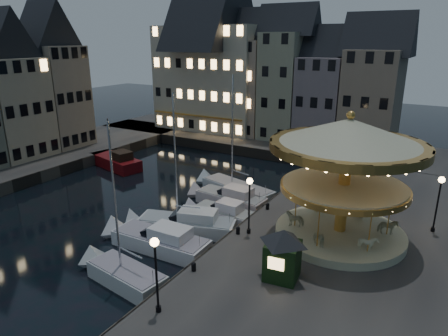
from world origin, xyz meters
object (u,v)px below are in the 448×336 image
Objects in this scene: red_fishing_boat at (116,162)px; streetlamp_c at (313,152)px; motorboat_e at (227,198)px; streetlamp_b at (249,198)px; ticket_kiosk at (283,246)px; bollard_a at (194,266)px; motorboat_b at (156,240)px; bollard_b at (238,230)px; motorboat_d at (219,214)px; motorboat_a at (121,274)px; motorboat_f at (233,189)px; bollard_c at (268,206)px; bollard_d at (293,185)px; carousel at (347,157)px; motorboat_c at (182,224)px; streetlamp_d at (439,196)px; streetlamp_a at (156,265)px.

streetlamp_c is at bearing 11.16° from red_fishing_boat.
motorboat_e is 0.98× the size of red_fishing_boat.
streetlamp_b is 1.20× the size of ticket_kiosk.
bollard_a is 0.07× the size of motorboat_b.
bollard_b is 0.09× the size of motorboat_d.
motorboat_a is 3.09× the size of ticket_kiosk.
red_fishing_boat is (-15.94, 0.20, 0.17)m from motorboat_f.
bollard_b is 0.07× the size of motorboat_b.
motorboat_d is 0.53× the size of motorboat_f.
bollard_d is at bearing 90.00° from bollard_c.
streetlamp_c is 0.41× the size of carousel.
carousel reaches higher than motorboat_e.
motorboat_c is 10.99m from ticket_kiosk.
streetlamp_d is 13.08m from ticket_kiosk.
motorboat_f is (-1.26, 16.56, -0.01)m from motorboat_a.
streetlamp_b is 13.50m from streetlamp_c.
streetlamp_b is at bearing 39.81° from bollard_b.
red_fishing_boat is 2.25× the size of ticket_kiosk.
bollard_c is at bearing 55.97° from motorboat_b.
carousel reaches higher than red_fishing_boat.
bollard_d is (-11.90, 3.00, -2.41)m from streetlamp_d.
bollard_b is (-0.60, -14.00, -2.41)m from streetlamp_c.
streetlamp_c reaches higher than bollard_a.
motorboat_c reaches higher than motorboat_b.
motorboat_c reaches higher than carousel.
streetlamp_d reaches higher than motorboat_b.
bollard_d is at bearing 68.46° from motorboat_b.
motorboat_f reaches higher than motorboat_c.
streetlamp_b is 7.32× the size of bollard_c.
motorboat_b reaches higher than bollard_a.
streetlamp_c is at bearing 53.37° from motorboat_e.
motorboat_e is (-4.80, 6.73, -0.96)m from bollard_b.
bollard_a is at bearing -157.02° from ticket_kiosk.
bollard_d is at bearing 165.85° from streetlamp_d.
motorboat_d is at bearing 64.88° from motorboat_c.
motorboat_e is (-4.80, -3.77, -0.96)m from bollard_d.
streetlamp_d is 20.24m from motorboat_b.
streetlamp_d is 14.27m from bollard_b.
ticket_kiosk is (-7.10, -10.97, -0.66)m from streetlamp_d.
streetlamp_a is at bearing -87.63° from bollard_c.
streetlamp_d is 0.39× the size of motorboat_a.
motorboat_e is at bearing 130.93° from streetlamp_b.
motorboat_f is 15.04m from carousel.
streetlamp_d is 0.36× the size of motorboat_f.
motorboat_d is at bearing -117.70° from bollard_d.
motorboat_a reaches higher than bollard_d.
bollard_c is at bearing -12.07° from red_fishing_boat.
motorboat_b is at bearing -152.68° from carousel.
motorboat_b is (-5.83, 6.76, -3.37)m from streetlamp_a.
streetlamp_a is 7.32× the size of bollard_b.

